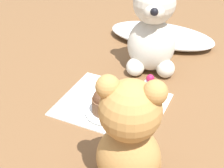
% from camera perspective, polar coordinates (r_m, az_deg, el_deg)
% --- Properties ---
extents(ground_plane, '(4.00, 4.00, 0.00)m').
position_cam_1_polar(ground_plane, '(0.69, -0.00, -3.86)').
color(ground_plane, brown).
extents(knitted_placemat, '(0.23, 0.19, 0.01)m').
position_cam_1_polar(knitted_placemat, '(0.69, -0.00, -3.66)').
color(knitted_placemat, silver).
rests_on(knitted_placemat, ground_plane).
extents(tulle_cloth, '(0.32, 0.16, 0.04)m').
position_cam_1_polar(tulle_cloth, '(0.97, 9.22, 8.77)').
color(tulle_cloth, white).
rests_on(tulle_cloth, ground_plane).
extents(teddy_bear_cream, '(0.15, 0.14, 0.24)m').
position_cam_1_polar(teddy_bear_cream, '(0.78, 7.38, 9.69)').
color(teddy_bear_cream, beige).
rests_on(teddy_bear_cream, ground_plane).
extents(teddy_bear_tan, '(0.12, 0.11, 0.20)m').
position_cam_1_polar(teddy_bear_tan, '(0.47, 3.21, -9.75)').
color(teddy_bear_tan, '#B78447').
rests_on(teddy_bear_tan, ground_plane).
extents(cupcake_near_cream_bear, '(0.05, 0.05, 0.07)m').
position_cam_1_polar(cupcake_near_cream_bear, '(0.69, 6.82, -1.24)').
color(cupcake_near_cream_bear, brown).
rests_on(cupcake_near_cream_bear, knitted_placemat).
extents(saucer_plate, '(0.08, 0.08, 0.01)m').
position_cam_1_polar(saucer_plate, '(0.66, -1.79, -5.08)').
color(saucer_plate, silver).
rests_on(saucer_plate, knitted_placemat).
extents(cupcake_near_tan_bear, '(0.05, 0.05, 0.07)m').
position_cam_1_polar(cupcake_near_tan_bear, '(0.64, -1.84, -3.07)').
color(cupcake_near_tan_bear, brown).
rests_on(cupcake_near_tan_bear, saucer_plate).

